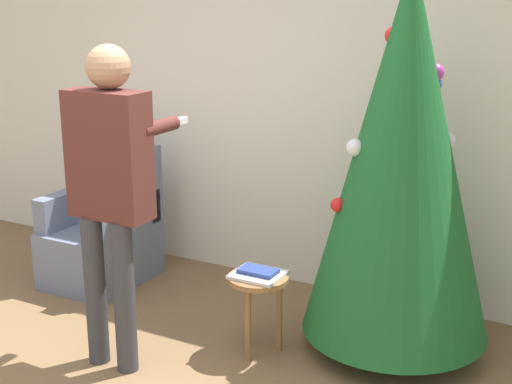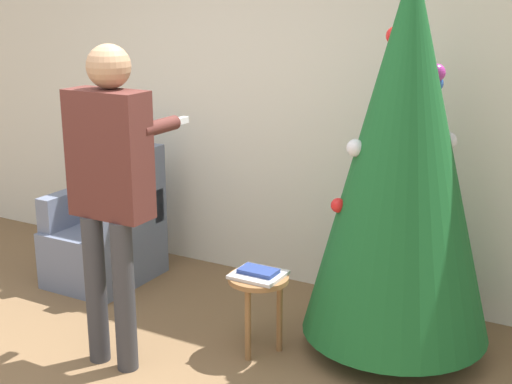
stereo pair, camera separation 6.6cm
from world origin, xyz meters
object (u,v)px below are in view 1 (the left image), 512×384
at_px(armchair, 105,234).
at_px(person_standing, 110,177).
at_px(side_stool, 258,290).
at_px(christmas_tree, 403,153).

relative_size(armchair, person_standing, 0.55).
height_order(person_standing, side_stool, person_standing).
relative_size(armchair, side_stool, 2.07).
bearing_deg(christmas_tree, armchair, 179.01).
bearing_deg(person_standing, christmas_tree, 33.64).
xyz_separation_m(christmas_tree, person_standing, (-1.34, -0.89, -0.10)).
distance_m(christmas_tree, person_standing, 1.62).
distance_m(christmas_tree, side_stool, 1.14).
xyz_separation_m(armchair, side_stool, (1.52, -0.45, 0.04)).
bearing_deg(christmas_tree, side_stool, -149.42).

